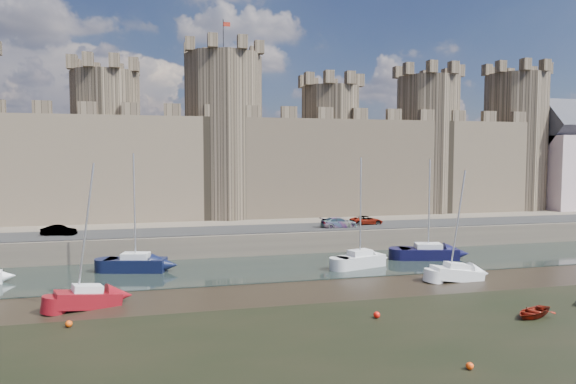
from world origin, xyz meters
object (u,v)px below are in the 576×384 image
at_px(sailboat_4, 88,297).
at_px(sailboat_3, 428,252).
at_px(car_2, 339,222).
at_px(sailboat_5, 457,272).
at_px(car_3, 366,220).
at_px(car_1, 59,231).
at_px(sailboat_1, 136,263).
at_px(sailboat_2, 360,259).

bearing_deg(sailboat_4, sailboat_3, -3.24).
relative_size(car_2, sailboat_3, 0.42).
bearing_deg(sailboat_5, car_3, 91.29).
bearing_deg(car_1, sailboat_1, -122.43).
bearing_deg(sailboat_4, car_1, 85.64).
xyz_separation_m(sailboat_1, sailboat_2, (21.81, -3.41, -0.01)).
xyz_separation_m(car_3, sailboat_1, (-27.71, -9.24, -2.20)).
xyz_separation_m(sailboat_2, sailboat_4, (-24.67, -7.88, -0.08)).
relative_size(car_2, sailboat_4, 0.42).
bearing_deg(car_2, car_1, 86.93).
distance_m(car_1, car_3, 36.16).
bearing_deg(car_1, car_2, -78.34).
bearing_deg(sailboat_3, car_3, 119.38).
bearing_deg(sailboat_2, car_1, 141.20).
height_order(car_1, sailboat_5, sailboat_5).
xyz_separation_m(sailboat_4, sailboat_5, (31.24, 0.95, -0.06)).
bearing_deg(sailboat_1, sailboat_2, 4.97).
xyz_separation_m(car_3, sailboat_5, (0.67, -19.58, -2.35)).
relative_size(car_1, sailboat_1, 0.32).
xyz_separation_m(sailboat_1, sailboat_5, (28.38, -10.33, -0.15)).
xyz_separation_m(car_1, car_2, (31.90, -1.21, 0.06)).
height_order(car_2, sailboat_4, sailboat_4).
bearing_deg(car_1, sailboat_3, -90.74).
height_order(car_1, sailboat_1, sailboat_1).
relative_size(sailboat_4, sailboat_5, 1.08).
relative_size(sailboat_1, sailboat_3, 1.06).
xyz_separation_m(car_1, sailboat_1, (8.45, -8.83, -2.22)).
xyz_separation_m(sailboat_1, sailboat_4, (-2.87, -11.29, -0.09)).
distance_m(car_2, sailboat_2, 11.39).
distance_m(car_3, sailboat_3, 11.15).
bearing_deg(sailboat_1, sailboat_4, -90.40).
relative_size(car_3, sailboat_2, 0.38).
relative_size(car_2, sailboat_2, 0.41).
relative_size(car_3, sailboat_4, 0.39).
xyz_separation_m(sailboat_2, sailboat_5, (6.57, -6.92, -0.14)).
bearing_deg(car_2, sailboat_5, -165.54).
height_order(car_3, sailboat_5, sailboat_5).
bearing_deg(car_3, sailboat_3, -167.30).
xyz_separation_m(car_2, sailboat_5, (4.93, -17.95, -2.43)).
distance_m(car_3, sailboat_4, 36.90).
xyz_separation_m(sailboat_3, sailboat_4, (-33.40, -9.98, -0.04)).
relative_size(sailboat_1, sailboat_2, 1.04).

